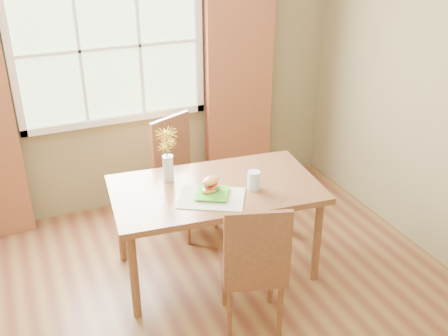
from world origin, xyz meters
TOP-DOWN VIEW (x-y plane):
  - room at (0.00, 0.00)m, footprint 4.24×3.84m
  - window at (0.00, 1.87)m, footprint 1.62×0.06m
  - curtain_right at (1.15, 1.78)m, footprint 0.65×0.08m
  - dining_table at (0.42, 0.61)m, footprint 1.58×0.99m
  - chair_near at (0.40, -0.09)m, footprint 0.51×0.51m
  - chair_far at (0.39, 1.31)m, footprint 0.55×0.55m
  - placemat at (0.33, 0.46)m, footprint 0.55×0.51m
  - plate at (0.35, 0.49)m, footprint 0.31×0.31m
  - croissant_sandwich at (0.35, 0.53)m, footprint 0.18×0.16m
  - water_glass at (0.66, 0.47)m, footprint 0.09×0.09m
  - flower_vase at (0.14, 0.84)m, footprint 0.16×0.16m

SIDE VIEW (x-z plane):
  - chair_near at x=0.40m, z-range 0.05..1.02m
  - chair_far at x=0.39m, z-range 0.05..1.05m
  - dining_table at x=0.42m, z-range 0.29..1.02m
  - placemat at x=0.33m, z-range 0.73..0.74m
  - plate at x=0.35m, z-range 0.74..0.75m
  - water_glass at x=0.66m, z-range 0.73..0.86m
  - croissant_sandwich at x=0.35m, z-range 0.75..0.86m
  - flower_vase at x=0.14m, z-range 0.77..1.18m
  - curtain_right at x=1.15m, z-range 0.00..2.20m
  - room at x=0.00m, z-range -0.02..2.72m
  - window at x=0.00m, z-range 0.84..2.16m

